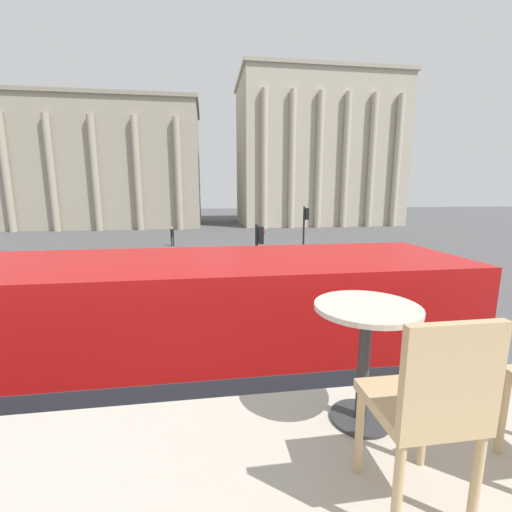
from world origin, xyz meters
TOP-DOWN VIEW (x-y plane):
  - double_decker_bus at (-0.46, 3.22)m, footprint 10.18×2.64m
  - cafe_dining_table at (1.45, -0.35)m, footprint 0.60×0.60m
  - cafe_chair_0 at (1.43, -0.96)m, footprint 0.40×0.40m
  - plaza_building_left at (-13.21, 52.04)m, footprint 26.29×15.18m
  - plaza_building_right at (17.94, 52.11)m, footprint 24.33×15.95m
  - traffic_light_near at (2.64, 11.54)m, footprint 0.42×0.24m
  - traffic_light_mid at (6.50, 18.07)m, footprint 0.42×0.24m
  - car_black at (8.61, 19.57)m, footprint 4.20×1.93m
  - pedestrian_red at (4.27, 17.93)m, footprint 0.32×0.32m
  - pedestrian_white at (-8.65, 18.41)m, footprint 0.32×0.32m
  - pedestrian_black at (-2.63, 30.31)m, footprint 0.32×0.32m
  - pedestrian_yellow at (-1.64, 18.35)m, footprint 0.32×0.32m

SIDE VIEW (x-z plane):
  - car_black at x=8.61m, z-range 0.02..1.37m
  - pedestrian_red at x=4.27m, z-range 0.13..1.81m
  - pedestrian_yellow at x=-1.64m, z-range 0.13..1.86m
  - pedestrian_white at x=-8.65m, z-range 0.14..1.95m
  - pedestrian_black at x=-2.63m, z-range 0.14..1.95m
  - double_decker_bus at x=-0.46m, z-range 0.24..4.27m
  - traffic_light_near at x=2.64m, z-range 0.58..4.33m
  - traffic_light_mid at x=6.50m, z-range 0.62..4.78m
  - cafe_chair_0 at x=1.43m, z-range 3.77..4.68m
  - cafe_dining_table at x=1.45m, z-range 3.88..4.61m
  - plaza_building_left at x=-13.21m, z-range 0.00..17.31m
  - plaza_building_right at x=17.94m, z-range 0.00..21.79m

